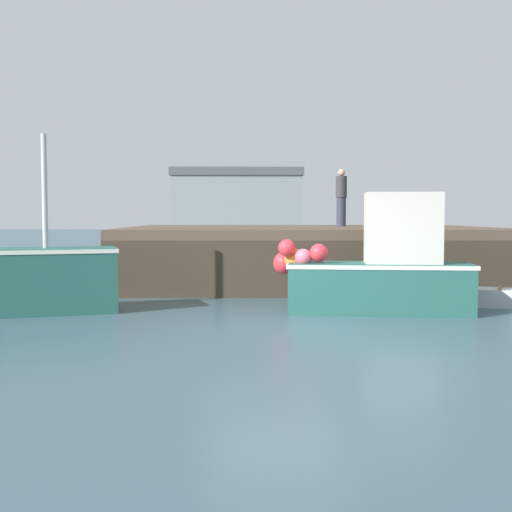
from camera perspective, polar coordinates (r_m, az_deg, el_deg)
ground at (r=11.74m, az=1.84°, el=-6.35°), size 120.00×160.00×0.10m
pier at (r=19.31m, az=4.50°, el=1.68°), size 10.44×8.25×1.61m
fishing_boat_near_left at (r=14.05m, az=-17.49°, el=-1.81°), size 3.02×2.02×3.58m
fishing_boat_near_right at (r=13.61m, az=10.63°, el=-1.15°), size 4.00×1.65×2.41m
rowboat at (r=15.20m, az=20.16°, el=-3.38°), size 1.92×1.29×0.43m
dockworker at (r=20.85m, az=7.30°, el=4.98°), size 0.34×0.34×1.77m
warehouse at (r=42.78m, az=-1.62°, el=4.19°), size 8.22×4.42×4.89m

